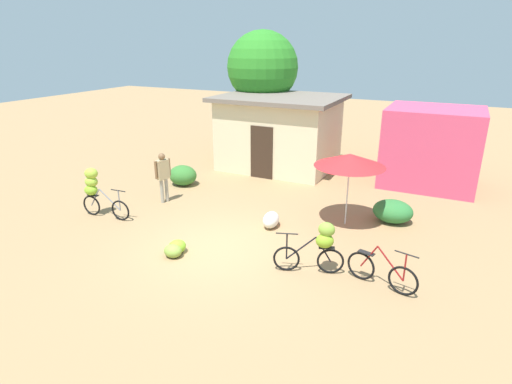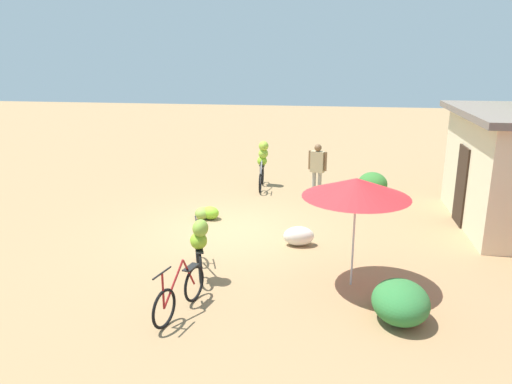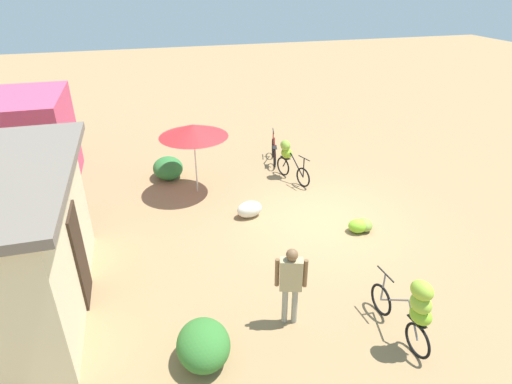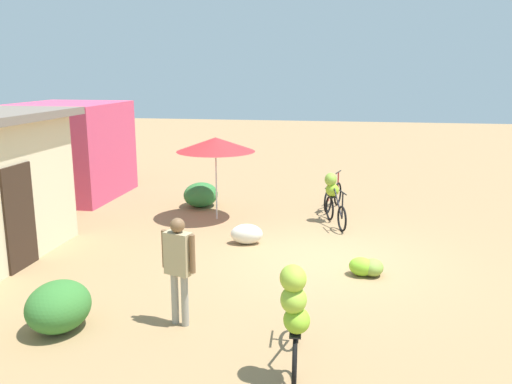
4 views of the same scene
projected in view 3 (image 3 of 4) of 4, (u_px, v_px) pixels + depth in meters
The scene contains 11 objects.
ground_plane at pixel (318, 220), 11.21m from camera, with size 60.00×60.00×0.00m, color #9C7950.
shop_pink at pixel (20, 143), 12.36m from camera, with size 3.20×2.80×2.78m, color #D7456A.
hedge_bush_front_left at pixel (203, 345), 6.99m from camera, with size 1.04×0.89×0.73m, color #35742E.
hedge_bush_front_right at pixel (168, 168), 13.35m from camera, with size 1.14×0.93×0.67m, color #2E7536.
market_umbrella at pixel (193, 131), 11.78m from camera, with size 1.96×1.96×2.09m.
bicycle_leftmost at pixel (415, 307), 7.05m from camera, with size 1.69×0.45×1.48m.
bicycle_near_pile at pixel (288, 157), 13.14m from camera, with size 1.53×0.61×1.24m.
bicycle_center_loaded at pixel (274, 152), 14.48m from camera, with size 1.57×0.44×0.96m.
banana_pile_on_ground at pixel (360, 225), 10.64m from camera, with size 0.54×0.71×0.34m.
produce_sack at pixel (249, 209), 11.26m from camera, with size 0.70×0.44×0.44m, color silver.
person_vendor at pixel (291, 279), 7.49m from camera, with size 0.32×0.55×1.65m.
Camera 3 is at (-8.78, 4.17, 5.87)m, focal length 29.55 mm.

